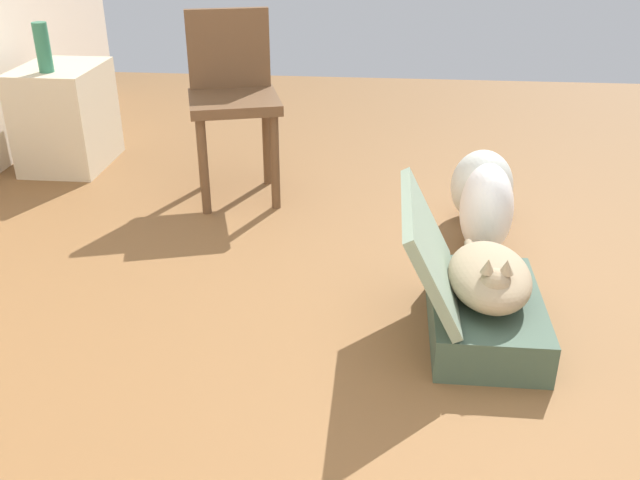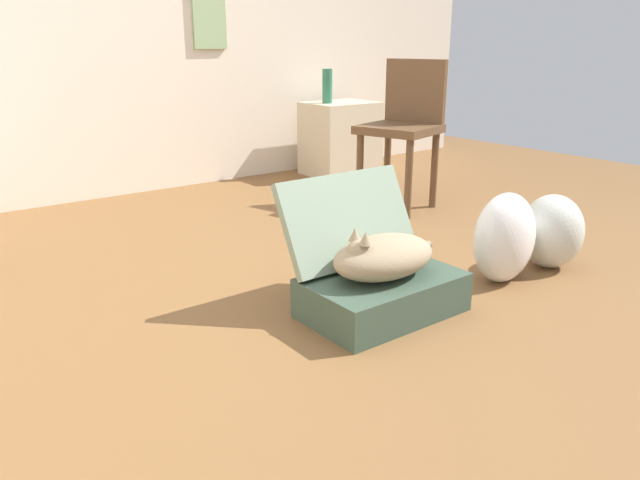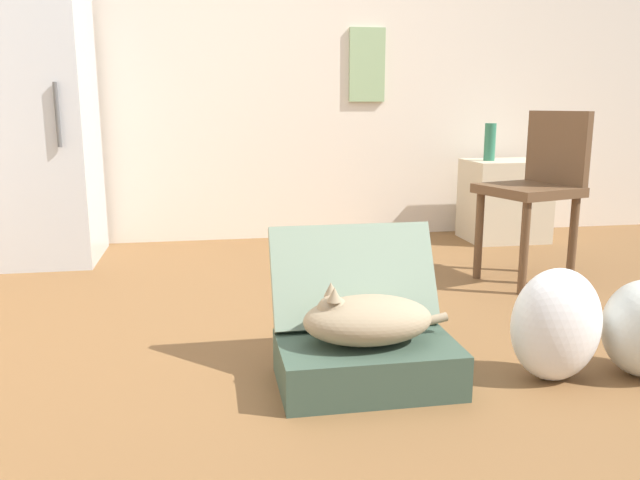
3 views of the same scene
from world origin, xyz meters
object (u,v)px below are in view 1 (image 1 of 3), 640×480
plastic_bag_white (486,209)px  vase_tall (43,47)px  plastic_bag_clear (482,186)px  side_table (66,117)px  suitcase_base (485,315)px  chair (233,94)px  cat (490,276)px

plastic_bag_white → vase_tall: 2.41m
plastic_bag_white → vase_tall: size_ratio=1.58×
plastic_bag_clear → side_table: side_table is taller
side_table → vase_tall: vase_tall is taller
suitcase_base → plastic_bag_white: bearing=-6.0°
chair → cat: bearing=-63.4°
side_table → plastic_bag_white: bearing=-111.7°
suitcase_base → vase_tall: vase_tall is taller
suitcase_base → plastic_bag_white: size_ratio=1.51×
cat → chair: bearing=42.9°
plastic_bag_white → vase_tall: vase_tall is taller
cat → side_table: bearing=54.4°
plastic_bag_white → chair: (0.56, 1.20, 0.32)m
vase_tall → plastic_bag_clear: bearing=-100.7°
suitcase_base → cat: size_ratio=1.16×
suitcase_base → side_table: side_table is taller
suitcase_base → plastic_bag_clear: 0.99m
plastic_bag_clear → side_table: 2.33m
plastic_bag_clear → plastic_bag_white: bearing=176.6°
cat → side_table: side_table is taller
suitcase_base → cat: 0.16m
plastic_bag_clear → chair: 1.29m
suitcase_base → vase_tall: (1.41, 2.16, 0.61)m
plastic_bag_white → side_table: 2.41m
vase_tall → chair: size_ratio=0.28×
cat → plastic_bag_clear: cat is taller
suitcase_base → plastic_bag_white: (0.65, -0.07, 0.12)m
vase_tall → chair: bearing=-100.9°
vase_tall → suitcase_base: bearing=-123.0°
suitcase_base → chair: bearing=43.1°
plastic_bag_clear → vase_tall: bearing=79.3°
cat → plastic_bag_white: plastic_bag_white is taller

